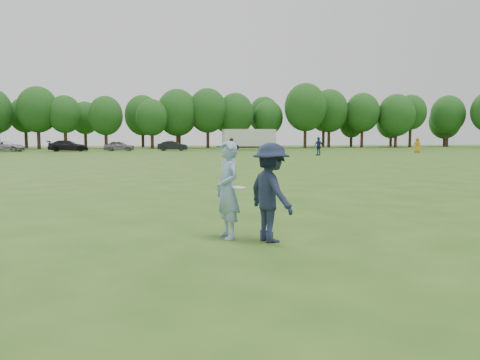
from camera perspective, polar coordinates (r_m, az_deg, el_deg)
The scene contains 14 objects.
ground at distance 9.61m, azimuth -4.99°, elevation -6.97°, with size 200.00×200.00×0.00m, color #2A4E16.
thrower at distance 9.35m, azimuth -1.52°, elevation -1.23°, with size 0.71×0.47×1.95m, color #85A5CD.
defender at distance 9.07m, azimuth 3.78°, elevation -1.54°, with size 1.24×0.71×1.92m, color #1B243D.
player_far_b at distance 51.77m, azimuth 9.53°, elevation 4.08°, with size 1.19×0.49×2.02m, color navy.
player_far_c at distance 63.48m, azimuth 20.80°, elevation 3.99°, with size 0.95×0.62×1.94m, color #C58717.
player_far_d at distance 54.27m, azimuth -1.03°, elevation 4.14°, with size 1.76×0.56×1.90m, color #292929.
car_c at distance 71.84m, azimuth -26.64°, elevation 3.67°, with size 2.33×5.05×1.40m, color #98979C.
car_d at distance 69.58m, azimuth -20.23°, elevation 3.93°, with size 2.17×5.35×1.55m, color black.
car_e at distance 69.54m, azimuth -14.51°, elevation 4.04°, with size 1.72×4.27×1.46m, color slate.
car_f at distance 69.08m, azimuth -8.21°, elevation 4.14°, with size 1.52×4.35×1.43m, color black.
field_cone at distance 56.04m, azimuth 13.55°, elevation 3.21°, with size 0.28×0.28×0.30m, color #F1600C.
disc_in_play at distance 9.16m, azimuth -0.12°, elevation -0.93°, with size 0.31×0.31×0.06m.
cargo_trailer at distance 72.18m, azimuth 1.09°, elevation 5.08°, with size 9.00×2.75×3.20m.
treeline at distance 86.43m, azimuth -7.72°, elevation 8.04°, with size 130.35×18.39×11.74m.
Camera 1 is at (-0.82, -9.36, 2.04)m, focal length 35.00 mm.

